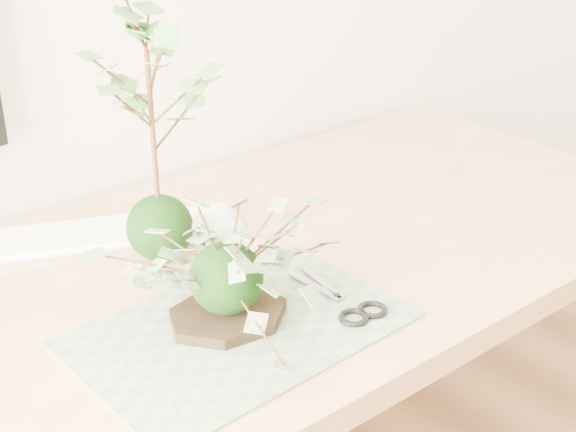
% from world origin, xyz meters
% --- Properties ---
extents(desk, '(1.60, 0.70, 0.74)m').
position_xyz_m(desk, '(-0.04, 1.23, 0.65)').
color(desk, tan).
rests_on(desk, ground_plane).
extents(cutting_mat, '(0.42, 0.29, 0.00)m').
position_xyz_m(cutting_mat, '(-0.13, 1.08, 0.74)').
color(cutting_mat, '#556C55').
rests_on(cutting_mat, desk).
extents(stone_dish, '(0.19, 0.19, 0.01)m').
position_xyz_m(stone_dish, '(-0.13, 1.10, 0.75)').
color(stone_dish, black).
rests_on(stone_dish, cutting_mat).
extents(ivy_kokedama, '(0.33, 0.33, 0.19)m').
position_xyz_m(ivy_kokedama, '(-0.13, 1.10, 0.85)').
color(ivy_kokedama, black).
rests_on(ivy_kokedama, stone_dish).
extents(maple_kokedama, '(0.28, 0.28, 0.41)m').
position_xyz_m(maple_kokedama, '(-0.11, 1.31, 1.03)').
color(maple_kokedama, black).
rests_on(maple_kokedama, desk).
extents(keyboard, '(0.43, 0.28, 0.02)m').
position_xyz_m(keyboard, '(-0.14, 1.42, 0.75)').
color(keyboard, silver).
rests_on(keyboard, desk).
extents(scissors, '(0.08, 0.17, 0.01)m').
position_xyz_m(scissors, '(0.01, 1.02, 0.75)').
color(scissors, '#919199').
rests_on(scissors, cutting_mat).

